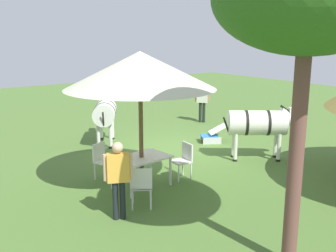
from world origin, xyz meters
TOP-DOWN VIEW (x-y plane):
  - ground_plane at (0.00, 0.00)m, footprint 36.00×36.00m
  - shade_umbrella at (2.65, 1.99)m, footprint 3.41×3.41m
  - patio_dining_table at (2.65, 1.99)m, footprint 1.36×0.97m
  - patio_chair_near_hut at (3.29, 2.98)m, footprint 0.60×0.59m
  - patio_chair_near_lawn at (1.48, 2.12)m, footprint 0.46×0.48m
  - patio_chair_west_end at (3.12, 0.92)m, footprint 0.57×0.56m
  - guest_beside_umbrella at (3.91, 3.14)m, footprint 0.52×0.36m
  - standing_watcher at (-3.14, -2.49)m, footprint 0.45×0.46m
  - striped_lounge_chair at (-1.41, 0.03)m, footprint 0.97×0.88m
  - zebra_nearest_camera at (1.52, -1.96)m, footprint 1.39×1.91m
  - zebra_by_umbrella at (-1.19, 2.17)m, footprint 1.95×1.61m
  - acacia_tree_right_background at (2.55, 6.10)m, footprint 2.64×2.64m

SIDE VIEW (x-z plane):
  - ground_plane at x=0.00m, z-range 0.00..0.00m
  - striped_lounge_chair at x=-1.41m, z-range -0.05..0.55m
  - patio_chair_near_hut at x=3.29m, z-range 0.07..0.97m
  - patio_chair_near_lawn at x=1.48m, z-range 0.07..0.97m
  - patio_chair_west_end at x=3.12m, z-range 0.07..0.97m
  - patio_dining_table at x=2.65m, z-range 0.28..1.02m
  - guest_beside_umbrella at x=3.91m, z-range 0.16..1.72m
  - standing_watcher at x=-3.14m, z-range 0.17..1.81m
  - zebra_nearest_camera at x=1.52m, z-range 0.25..1.84m
  - zebra_by_umbrella at x=-1.19m, z-range 0.26..1.86m
  - shade_umbrella at x=2.65m, z-range 1.17..4.34m
  - acacia_tree_right_background at x=2.55m, z-range 1.58..6.41m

